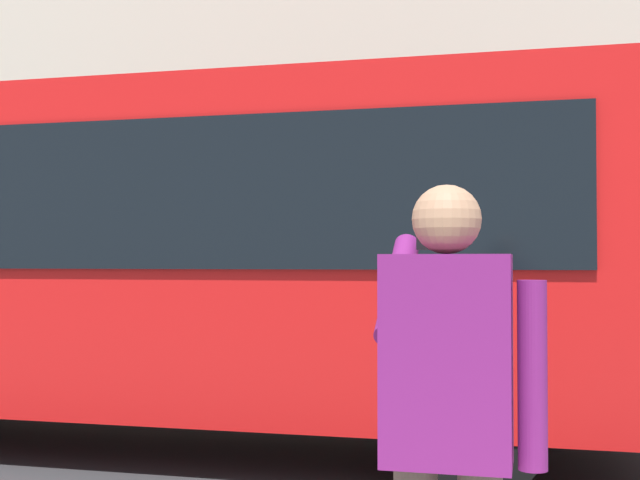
% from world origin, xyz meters
% --- Properties ---
extents(ground_plane, '(60.00, 60.00, 0.00)m').
position_xyz_m(ground_plane, '(0.00, 0.00, 0.00)').
color(ground_plane, '#2B2B2D').
extents(red_bus, '(9.05, 2.54, 3.08)m').
position_xyz_m(red_bus, '(2.00, 0.31, 1.68)').
color(red_bus, red).
rests_on(red_bus, ground_plane).
extents(pedestrian_photographer, '(0.53, 0.52, 1.70)m').
position_xyz_m(pedestrian_photographer, '(-1.17, 4.56, 1.14)').
color(pedestrian_photographer, '#4C4238').
rests_on(pedestrian_photographer, sidewalk_curb).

